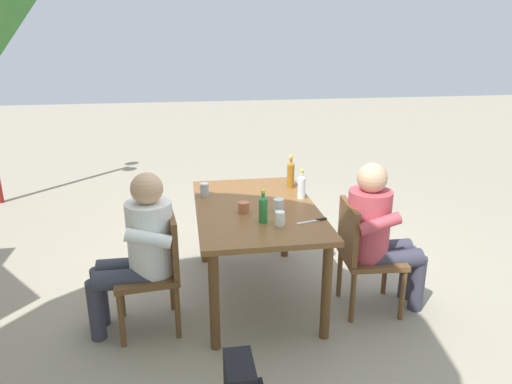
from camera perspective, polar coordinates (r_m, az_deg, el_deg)
name	(u,v)px	position (r m, az deg, el deg)	size (l,w,h in m)	color
ground_plane	(256,293)	(4.02, 0.00, -12.17)	(24.00, 24.00, 0.00)	gray
dining_table	(256,218)	(3.72, 0.00, -3.21)	(1.49, 0.93, 0.77)	brown
chair_far_left	(157,265)	(3.47, -11.88, -8.68)	(0.49, 0.49, 0.87)	brown
chair_near_left	(362,251)	(3.70, 12.72, -6.97)	(0.47, 0.47, 0.87)	brown
person_in_white_shirt	(140,246)	(3.40, -13.92, -6.31)	(0.47, 0.61, 1.18)	white
person_in_plaid_shirt	(378,230)	(3.66, 14.53, -4.48)	(0.47, 0.61, 1.18)	#B7424C
bottle_clear	(301,186)	(3.86, 5.53, 0.72)	(0.06, 0.06, 0.24)	white
bottle_green	(264,208)	(3.35, 0.93, -1.99)	(0.06, 0.06, 0.24)	#287A38
bottle_amber	(291,174)	(4.11, 4.22, 2.21)	(0.06, 0.06, 0.29)	#996019
cup_white	(280,218)	(3.32, 2.89, -3.22)	(0.07, 0.07, 0.10)	white
cup_glass	(279,205)	(3.60, 2.75, -1.55)	(0.08, 0.08, 0.09)	silver
cup_terracotta	(244,207)	(3.55, -1.50, -1.86)	(0.08, 0.08, 0.08)	#BC6B47
cup_steel	(204,190)	(3.93, -6.27, 0.26)	(0.08, 0.08, 0.10)	#B2B7BC
table_knife	(314,221)	(3.42, 7.05, -3.47)	(0.08, 0.24, 0.01)	silver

